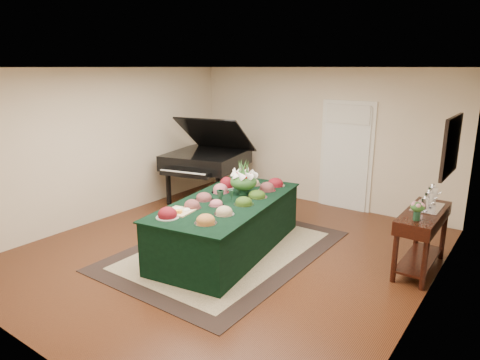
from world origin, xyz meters
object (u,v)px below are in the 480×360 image
Objects in this scene: mahogany_sideboard at (423,225)px; buffet_table at (228,225)px; floral_centerpiece at (244,178)px; grand_piano at (207,159)px.

buffet_table is at bearing -158.31° from mahogany_sideboard.
buffet_table is at bearing -90.80° from floral_centerpiece.
floral_centerpiece reaches higher than mahogany_sideboard.
mahogany_sideboard is at bearing -9.76° from grand_piano.
grand_piano is 1.48× the size of mahogany_sideboard.
mahogany_sideboard is (4.41, -0.76, -0.22)m from grand_piano.
grand_piano is at bearing 144.17° from floral_centerpiece.
grand_piano is (-1.89, 1.37, -0.17)m from floral_centerpiece.
floral_centerpiece is 0.33× the size of mahogany_sideboard.
buffet_table is 2.20× the size of mahogany_sideboard.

